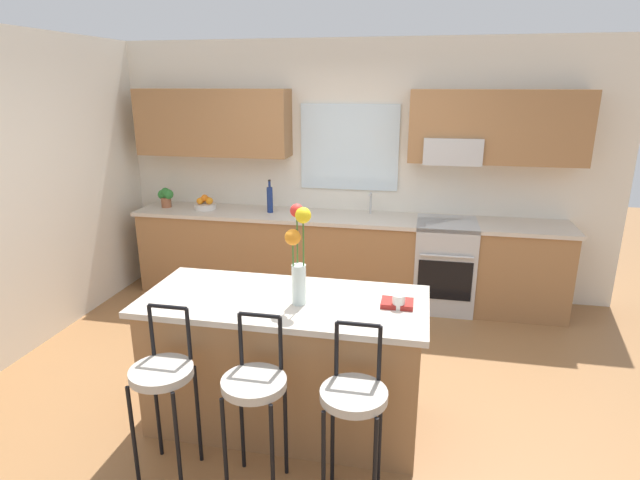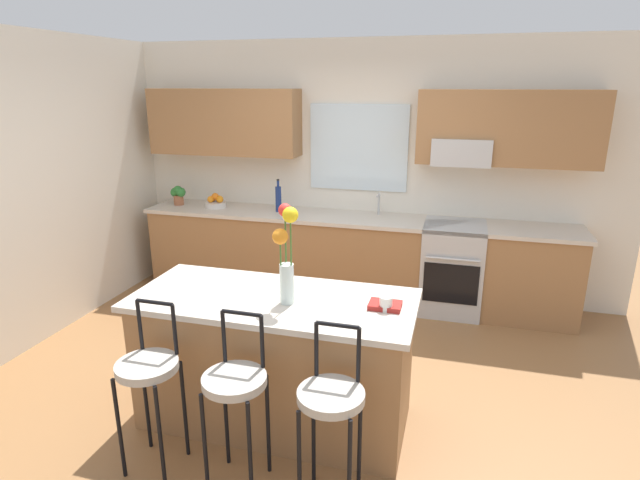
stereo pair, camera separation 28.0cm
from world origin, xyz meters
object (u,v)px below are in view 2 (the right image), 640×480
(bar_stool_far, at_px, (331,403))
(potted_plant_small, at_px, (178,194))
(kitchen_island, at_px, (275,359))
(mug_ceramic, at_px, (386,304))
(fruit_bowl_oranges, at_px, (216,202))
(oven_range, at_px, (452,268))
(bar_stool_middle, at_px, (235,388))
(bar_stool_near, at_px, (149,373))
(cookbook, at_px, (385,305))
(flower_vase, at_px, (286,251))
(bottle_olive_oil, at_px, (278,198))

(bar_stool_far, xyz_separation_m, potted_plant_small, (-2.52, 2.83, 0.41))
(kitchen_island, relative_size, mug_ceramic, 20.59)
(mug_ceramic, xyz_separation_m, fruit_bowl_oranges, (-2.25, 2.21, 0.01))
(oven_range, distance_m, kitchen_island, 2.45)
(kitchen_island, height_order, potted_plant_small, potted_plant_small)
(bar_stool_middle, bearing_deg, kitchen_island, 90.00)
(potted_plant_small, bearing_deg, bar_stool_near, -63.26)
(kitchen_island, xyz_separation_m, mug_ceramic, (0.74, -0.00, 0.50))
(bar_stool_middle, xyz_separation_m, cookbook, (0.73, 0.65, 0.30))
(oven_range, relative_size, bar_stool_far, 0.88)
(fruit_bowl_oranges, bearing_deg, flower_vase, -54.38)
(cookbook, height_order, bottle_olive_oil, bottle_olive_oil)
(oven_range, distance_m, bar_stool_middle, 3.02)
(flower_vase, height_order, potted_plant_small, flower_vase)
(bar_stool_middle, height_order, potted_plant_small, potted_plant_small)
(bar_stool_near, bearing_deg, flower_vase, 40.04)
(kitchen_island, xyz_separation_m, bar_stool_far, (0.55, -0.62, 0.17))
(mug_ceramic, bearing_deg, bottle_olive_oil, 124.10)
(bar_stool_middle, height_order, fruit_bowl_oranges, fruit_bowl_oranges)
(kitchen_island, distance_m, bar_stool_near, 0.85)
(fruit_bowl_oranges, bearing_deg, bottle_olive_oil, -0.18)
(bar_stool_far, distance_m, potted_plant_small, 3.81)
(bar_stool_far, height_order, fruit_bowl_oranges, fruit_bowl_oranges)
(bar_stool_far, relative_size, mug_ceramic, 11.58)
(flower_vase, xyz_separation_m, cookbook, (0.61, 0.09, -0.33))
(kitchen_island, distance_m, flower_vase, 0.81)
(oven_range, bearing_deg, flower_vase, -113.79)
(bar_stool_middle, height_order, mug_ceramic, bar_stool_middle)
(kitchen_island, bearing_deg, bar_stool_near, -131.54)
(bar_stool_near, bearing_deg, kitchen_island, 48.46)
(bar_stool_middle, distance_m, bottle_olive_oil, 2.96)
(mug_ceramic, height_order, bottle_olive_oil, bottle_olive_oil)
(mug_ceramic, bearing_deg, bar_stool_far, -106.85)
(bar_stool_near, bearing_deg, bar_stool_far, 0.00)
(bar_stool_middle, bearing_deg, cookbook, 41.96)
(bar_stool_middle, distance_m, bar_stool_far, 0.55)
(kitchen_island, height_order, bottle_olive_oil, bottle_olive_oil)
(flower_vase, bearing_deg, oven_range, 66.21)
(bar_stool_middle, bearing_deg, bar_stool_far, 0.00)
(oven_range, xyz_separation_m, bar_stool_middle, (-1.11, -2.80, 0.18))
(bar_stool_far, relative_size, fruit_bowl_oranges, 4.34)
(mug_ceramic, bearing_deg, potted_plant_small, 140.80)
(kitchen_island, height_order, mug_ceramic, mug_ceramic)
(bar_stool_middle, distance_m, fruit_bowl_oranges, 3.23)
(kitchen_island, relative_size, flower_vase, 2.91)
(bar_stool_near, distance_m, cookbook, 1.47)
(flower_vase, distance_m, mug_ceramic, 0.69)
(fruit_bowl_oranges, bearing_deg, bar_stool_near, -71.26)
(oven_range, height_order, bar_stool_middle, bar_stool_middle)
(fruit_bowl_oranges, height_order, bottle_olive_oil, bottle_olive_oil)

